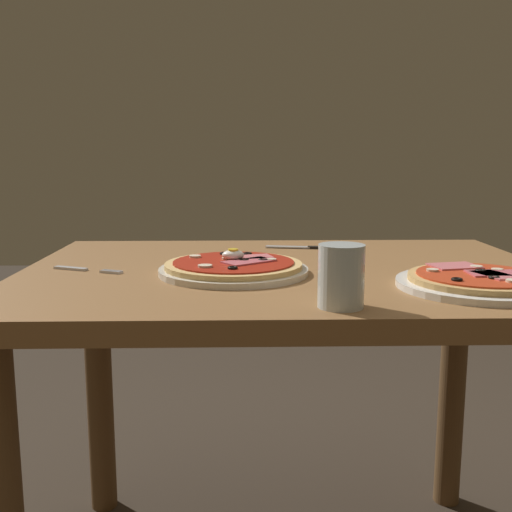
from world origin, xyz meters
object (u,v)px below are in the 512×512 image
object	(u,v)px
pizza_across_left	(479,281)
knife	(310,247)
fork	(82,269)
water_glass_near	(341,280)
pizza_foreground	(234,268)
dining_table	(288,326)

from	to	relation	value
pizza_across_left	knife	xyz separation A→B (m)	(-0.25, 0.45, -0.01)
pizza_across_left	fork	bearing A→B (deg)	166.57
water_glass_near	pizza_across_left	bearing A→B (deg)	25.46
pizza_across_left	fork	size ratio (longest dim) A/B	1.90
water_glass_near	pizza_foreground	bearing A→B (deg)	122.48
pizza_foreground	water_glass_near	world-z (taller)	water_glass_near
water_glass_near	knife	bearing A→B (deg)	88.02
water_glass_near	knife	xyz separation A→B (m)	(0.02, 0.57, -0.04)
pizza_foreground	water_glass_near	size ratio (longest dim) A/B	3.01
water_glass_near	knife	size ratio (longest dim) A/B	0.50
dining_table	knife	bearing A→B (deg)	73.23
pizza_foreground	water_glass_near	distance (m)	0.31
dining_table	pizza_foreground	world-z (taller)	pizza_foreground
dining_table	fork	distance (m)	0.44
fork	pizza_foreground	bearing A→B (deg)	-7.48
knife	pizza_across_left	bearing A→B (deg)	-61.17
pizza_across_left	fork	xyz separation A→B (m)	(-0.74, 0.18, -0.01)
fork	dining_table	bearing A→B (deg)	2.78
pizza_across_left	dining_table	bearing A→B (deg)	148.52
pizza_across_left	water_glass_near	distance (m)	0.30
dining_table	pizza_across_left	bearing A→B (deg)	-31.48
pizza_across_left	water_glass_near	size ratio (longest dim) A/B	2.95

